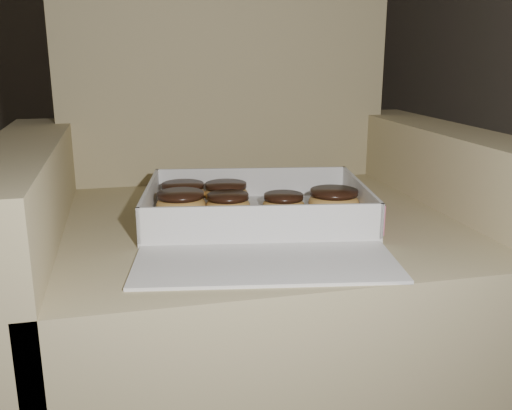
% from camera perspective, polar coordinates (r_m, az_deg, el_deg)
% --- Properties ---
extents(armchair, '(0.96, 0.81, 1.00)m').
position_cam_1_polar(armchair, '(1.20, -0.64, -6.24)').
color(armchair, tan).
rests_on(armchair, floor).
extents(bakery_box, '(0.47, 0.52, 0.07)m').
position_cam_1_polar(bakery_box, '(1.02, 0.33, -1.41)').
color(bakery_box, silver).
rests_on(bakery_box, armchair).
extents(donut_a, '(0.08, 0.08, 0.04)m').
position_cam_1_polar(donut_a, '(1.05, -2.81, 0.11)').
color(donut_a, gold).
rests_on(donut_a, bakery_box).
extents(donut_b, '(0.09, 0.09, 0.05)m').
position_cam_1_polar(donut_b, '(1.06, -7.52, 0.17)').
color(donut_b, gold).
rests_on(donut_b, bakery_box).
extents(donut_c, '(0.08, 0.08, 0.04)m').
position_cam_1_polar(donut_c, '(1.06, 2.77, 0.13)').
color(donut_c, gold).
rests_on(donut_c, bakery_box).
extents(donut_d, '(0.09, 0.09, 0.05)m').
position_cam_1_polar(donut_d, '(1.07, 7.77, 0.40)').
color(donut_d, gold).
rests_on(donut_d, bakery_box).
extents(donut_e, '(0.09, 0.09, 0.04)m').
position_cam_1_polar(donut_e, '(1.13, -7.31, 1.17)').
color(donut_e, gold).
rests_on(donut_e, bakery_box).
extents(donut_f, '(0.09, 0.09, 0.04)m').
position_cam_1_polar(donut_f, '(1.13, -3.02, 1.22)').
color(donut_f, gold).
rests_on(donut_f, bakery_box).
extents(crumb_a, '(0.01, 0.01, 0.00)m').
position_cam_1_polar(crumb_a, '(0.96, 11.19, -2.93)').
color(crumb_a, black).
rests_on(crumb_a, bakery_box).
extents(crumb_b, '(0.01, 0.01, 0.00)m').
position_cam_1_polar(crumb_b, '(0.99, -0.02, -2.14)').
color(crumb_b, black).
rests_on(crumb_b, bakery_box).
extents(crumb_c, '(0.01, 0.01, 0.00)m').
position_cam_1_polar(crumb_c, '(1.00, 2.84, -1.93)').
color(crumb_c, black).
rests_on(crumb_c, bakery_box).
extents(crumb_d, '(0.01, 0.01, 0.00)m').
position_cam_1_polar(crumb_d, '(0.96, -1.76, -2.60)').
color(crumb_d, black).
rests_on(crumb_d, bakery_box).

